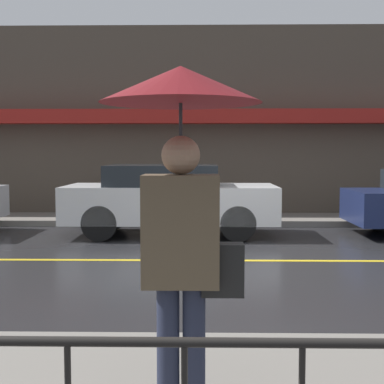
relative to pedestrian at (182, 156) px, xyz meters
name	(u,v)px	position (x,y,z in m)	size (l,w,h in m)	color
ground_plane	(251,261)	(0.88, 5.29, -1.67)	(80.00, 80.00, 0.00)	#262628
sidewalk_far	(233,219)	(0.88, 9.93, -1.60)	(28.00, 1.72, 0.14)	slate
lane_marking	(251,260)	(0.88, 5.29, -1.67)	(25.20, 0.12, 0.01)	gold
building_storefront	(232,122)	(0.88, 10.91, 0.80)	(28.00, 0.85, 4.93)	#4C4238
pedestrian	(182,156)	(0.00, 0.00, 0.00)	(0.91, 0.91, 2.03)	#23283D
car_white	(169,198)	(-0.56, 7.89, -0.91)	(4.27, 1.77, 1.44)	silver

